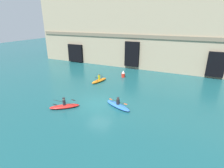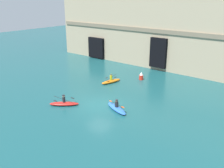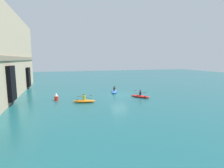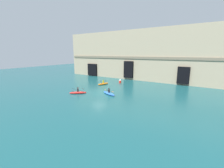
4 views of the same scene
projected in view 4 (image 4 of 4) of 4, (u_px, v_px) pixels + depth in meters
The scene contains 6 objects.
ground_plane at pixel (99, 93), 27.01m from camera, with size 120.00×120.00×0.00m, color #195156.
cliff_bluff at pixel (137, 55), 41.30m from camera, with size 42.69×6.87×12.86m.
kayak_blue at pixel (109, 93), 25.90m from camera, with size 3.27×1.98×1.11m.
kayak_red at pixel (78, 92), 26.44m from camera, with size 2.82×2.53×1.14m.
kayak_orange at pixel (103, 84), 33.84m from camera, with size 1.38×3.05×1.21m.
marker_buoy at pixel (120, 81), 35.46m from camera, with size 0.55×0.55×1.12m.
Camera 4 is at (16.17, -20.64, 7.10)m, focal length 24.00 mm.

